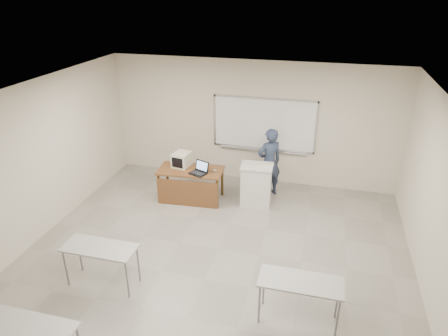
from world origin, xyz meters
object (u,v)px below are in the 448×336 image
(mouse, at_px, (215,171))
(presenter, at_px, (269,162))
(whiteboard, at_px, (264,125))
(keyboard, at_px, (264,164))
(instructor_desk, at_px, (189,180))
(crt_monitor, at_px, (182,160))
(laptop, at_px, (198,170))
(podium, at_px, (256,185))

(mouse, height_order, presenter, presenter)
(whiteboard, height_order, keyboard, whiteboard)
(whiteboard, height_order, instructor_desk, whiteboard)
(crt_monitor, xyz_separation_m, mouse, (0.80, -0.08, -0.14))
(instructor_desk, xyz_separation_m, laptop, (0.23, -0.01, 0.26))
(podium, bearing_deg, keyboard, 23.80)
(whiteboard, distance_m, keyboard, 1.29)
(podium, bearing_deg, whiteboard, 89.02)
(mouse, relative_size, keyboard, 0.23)
(instructor_desk, distance_m, mouse, 0.61)
(keyboard, bearing_deg, whiteboard, 85.60)
(laptop, relative_size, presenter, 0.21)
(whiteboard, relative_size, presenter, 1.51)
(podium, xyz_separation_m, mouse, (-0.94, -0.07, 0.28))
(whiteboard, height_order, mouse, whiteboard)
(instructor_desk, bearing_deg, mouse, 12.31)
(instructor_desk, bearing_deg, laptop, -6.89)
(whiteboard, bearing_deg, keyboard, -79.21)
(podium, bearing_deg, instructor_desk, -175.26)
(laptop, bearing_deg, presenter, 50.58)
(instructor_desk, distance_m, crt_monitor, 0.50)
(laptop, bearing_deg, keyboard, 34.74)
(laptop, distance_m, presenter, 1.66)
(keyboard, bearing_deg, presenter, 69.93)
(mouse, bearing_deg, whiteboard, 63.23)
(instructor_desk, height_order, laptop, laptop)
(whiteboard, distance_m, mouse, 1.73)
(podium, relative_size, crt_monitor, 2.37)
(instructor_desk, xyz_separation_m, mouse, (0.55, 0.16, 0.22))
(keyboard, xyz_separation_m, presenter, (0.04, 0.47, -0.16))
(mouse, distance_m, keyboard, 1.12)
(mouse, xyz_separation_m, presenter, (1.13, 0.63, 0.05))
(podium, bearing_deg, presenter, 66.75)
(podium, height_order, laptop, laptop)
(whiteboard, relative_size, instructor_desk, 1.70)
(instructor_desk, relative_size, podium, 1.50)
(whiteboard, bearing_deg, presenter, -69.17)
(instructor_desk, bearing_deg, whiteboard, 42.17)
(whiteboard, distance_m, podium, 1.59)
(podium, height_order, mouse, podium)
(keyboard, bearing_deg, mouse, 172.89)
(instructor_desk, distance_m, laptop, 0.35)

